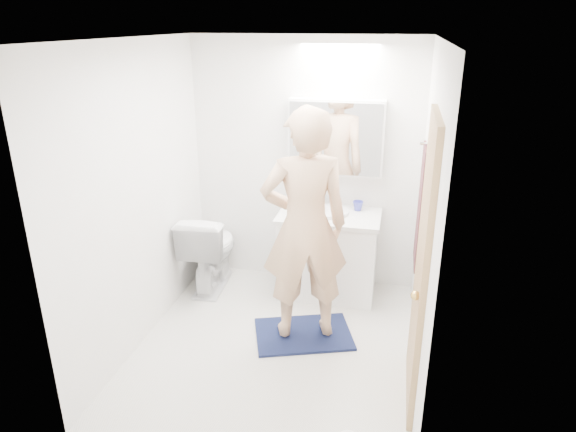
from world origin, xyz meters
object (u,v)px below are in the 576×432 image
(soap_bottle_b, at_px, (317,198))
(toothbrush_cup, at_px, (358,206))
(medicine_cabinet, at_px, (336,138))
(person, at_px, (305,227))
(soap_bottle_a, at_px, (298,196))
(vanity_cabinet, at_px, (328,256))
(toilet, at_px, (210,249))

(soap_bottle_b, relative_size, toothbrush_cup, 1.72)
(soap_bottle_b, bearing_deg, toothbrush_cup, -2.88)
(toothbrush_cup, bearing_deg, medicine_cabinet, 168.11)
(medicine_cabinet, bearing_deg, toothbrush_cup, -11.89)
(person, xyz_separation_m, soap_bottle_a, (-0.24, 0.94, -0.08))
(medicine_cabinet, bearing_deg, soap_bottle_a, -169.99)
(medicine_cabinet, relative_size, person, 0.46)
(person, distance_m, soap_bottle_a, 0.97)
(vanity_cabinet, relative_size, soap_bottle_b, 5.29)
(soap_bottle_a, distance_m, soap_bottle_b, 0.18)
(vanity_cabinet, bearing_deg, toothbrush_cup, 32.71)
(toilet, xyz_separation_m, person, (1.07, -0.67, 0.60))
(toilet, relative_size, person, 0.42)
(toilet, distance_m, soap_bottle_b, 1.17)
(toilet, bearing_deg, person, 144.70)
(medicine_cabinet, relative_size, soap_bottle_a, 4.30)
(medicine_cabinet, bearing_deg, toilet, -164.46)
(soap_bottle_a, height_order, toothbrush_cup, soap_bottle_a)
(soap_bottle_b, xyz_separation_m, toothbrush_cup, (0.40, -0.02, -0.04))
(toothbrush_cup, bearing_deg, person, -109.55)
(person, height_order, soap_bottle_b, person)
(vanity_cabinet, xyz_separation_m, toothbrush_cup, (0.25, 0.16, 0.48))
(vanity_cabinet, relative_size, toilet, 1.13)
(toilet, bearing_deg, medicine_cabinet, -167.55)
(medicine_cabinet, relative_size, toilet, 1.10)
(toilet, height_order, soap_bottle_a, soap_bottle_a)
(vanity_cabinet, distance_m, soap_bottle_a, 0.64)
(toilet, height_order, toothbrush_cup, toothbrush_cup)
(medicine_cabinet, bearing_deg, soap_bottle_b, -169.38)
(person, xyz_separation_m, soap_bottle_b, (-0.06, 0.97, -0.09))
(toilet, bearing_deg, soap_bottle_a, -165.36)
(vanity_cabinet, bearing_deg, soap_bottle_a, 155.43)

